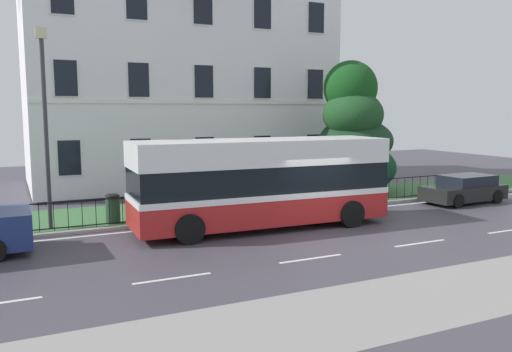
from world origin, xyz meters
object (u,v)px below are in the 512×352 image
Objects in this scene: parked_hatchback_00 at (464,189)px; litter_bin at (113,208)px; evergreen_tree at (354,137)px; single_decker_bus at (262,182)px; street_lamp_post at (45,115)px; georgian_townhouse at (176,63)px.

litter_bin is (-15.12, 1.90, 0.05)m from parked_hatchback_00.
parked_hatchback_00 is at bearing -53.02° from evergreen_tree.
litter_bin is (-4.72, 2.45, -0.99)m from single_decker_bus.
street_lamp_post is at bearing 161.24° from single_decker_bus.
georgian_townhouse is 2.53× the size of evergreen_tree.
evergreen_tree is 0.70× the size of single_decker_bus.
single_decker_bus is 8.55× the size of litter_bin.
georgian_townhouse is 13.56m from single_decker_bus.
street_lamp_post is 3.91m from litter_bin.
parked_hatchback_00 is 15.24m from litter_bin.
parked_hatchback_00 is at bearing -51.32° from georgian_townhouse.
street_lamp_post reaches higher than evergreen_tree.
street_lamp_post is (-7.60, -9.97, -2.79)m from georgian_townhouse.
georgian_townhouse is 10.96m from evergreen_tree.
street_lamp_post is 6.27× the size of litter_bin.
georgian_townhouse is at bearing -53.99° from parked_hatchback_00.
georgian_townhouse reaches higher than parked_hatchback_00.
parked_hatchback_00 is 17.64m from street_lamp_post.
parked_hatchback_00 is at bearing -6.68° from street_lamp_post.
parked_hatchback_00 is (10.40, 0.55, -1.04)m from single_decker_bus.
georgian_townhouse is 16.54m from parked_hatchback_00.
evergreen_tree reaches higher than parked_hatchback_00.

